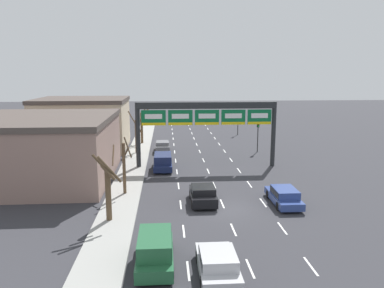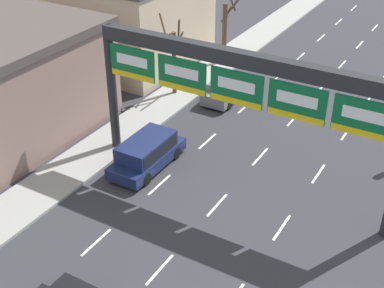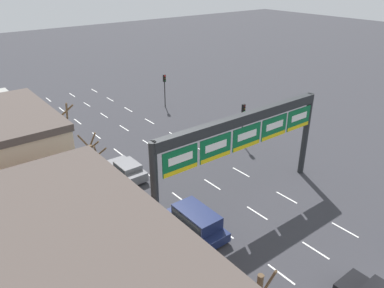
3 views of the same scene
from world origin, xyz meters
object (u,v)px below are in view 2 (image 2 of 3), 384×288
tree_bare_furthest (226,27)px  suv_navy (147,152)px  sign_gantry (239,84)px  tree_bare_third (175,56)px  car_grey (226,89)px

tree_bare_furthest → suv_navy: bearing=-78.4°
sign_gantry → tree_bare_furthest: bearing=119.0°
sign_gantry → suv_navy: 6.73m
tree_bare_third → tree_bare_furthest: tree_bare_furthest is taller
tree_bare_third → tree_bare_furthest: bearing=87.4°
sign_gantry → car_grey: 10.99m
sign_gantry → tree_bare_furthest: (-7.82, 14.12, -2.82)m
sign_gantry → suv_navy: bearing=-171.3°
suv_navy → car_grey: size_ratio=1.15×
car_grey → tree_bare_third: (-3.25, -1.06, 2.03)m
sign_gantry → tree_bare_third: size_ratio=2.86×
sign_gantry → car_grey: bearing=119.7°
tree_bare_furthest → tree_bare_third: bearing=-92.6°
suv_navy → car_grey: bearing=90.7°
sign_gantry → tree_bare_furthest: size_ratio=2.69×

